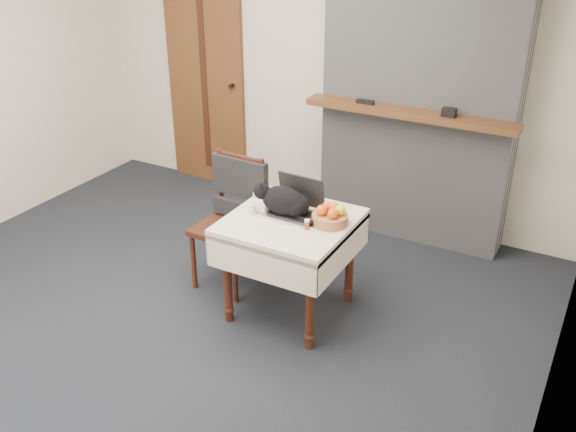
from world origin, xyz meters
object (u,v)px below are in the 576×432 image
at_px(pill_bottle, 307,224).
at_px(chair, 235,203).
at_px(fruit_basket, 330,216).
at_px(laptop, 295,205).
at_px(cream_jar, 252,209).
at_px(cat, 285,202).
at_px(door, 206,80).
at_px(side_table, 290,235).

relative_size(pill_bottle, chair, 0.07).
bearing_deg(pill_bottle, fruit_basket, 56.54).
height_order(laptop, cream_jar, laptop).
bearing_deg(pill_bottle, cat, 153.05).
distance_m(laptop, fruit_basket, 0.26).
xyz_separation_m(door, fruit_basket, (2.03, -1.55, -0.25)).
xyz_separation_m(side_table, fruit_basket, (0.25, 0.07, 0.17)).
bearing_deg(cat, laptop, 39.20).
bearing_deg(cat, pill_bottle, -34.28).
height_order(laptop, chair, chair).
xyz_separation_m(cat, cream_jar, (-0.19, -0.08, -0.06)).
bearing_deg(cream_jar, cat, 23.37).
bearing_deg(chair, cat, -14.81).
height_order(side_table, cat, cat).
distance_m(cream_jar, pill_bottle, 0.41).
bearing_deg(pill_bottle, chair, 159.75).
distance_m(door, laptop, 2.35).
relative_size(pill_bottle, fruit_basket, 0.29).
relative_size(cream_jar, fruit_basket, 0.28).
bearing_deg(laptop, pill_bottle, -42.08).
bearing_deg(cream_jar, fruit_basket, 12.53).
bearing_deg(side_table, door, 137.81).
height_order(door, laptop, door).
relative_size(laptop, chair, 0.35).
bearing_deg(side_table, cat, 148.50).
xyz_separation_m(cream_jar, chair, (-0.29, 0.23, -0.13)).
bearing_deg(fruit_basket, door, 142.67).
bearing_deg(fruit_basket, chair, 171.39).
xyz_separation_m(cream_jar, pill_bottle, (0.41, -0.03, 0.00)).
xyz_separation_m(side_table, chair, (-0.55, 0.19, 0.02)).
height_order(cat, pill_bottle, cat).
bearing_deg(side_table, fruit_basket, 14.61).
relative_size(laptop, pill_bottle, 5.02).
distance_m(door, pill_bottle, 2.58).
relative_size(door, fruit_basket, 8.72).
height_order(laptop, fruit_basket, laptop).
relative_size(cream_jar, pill_bottle, 0.98).
bearing_deg(chair, pill_bottle, -18.02).
xyz_separation_m(side_table, cat, (-0.06, 0.04, 0.21)).
distance_m(side_table, chair, 0.58).
bearing_deg(laptop, cream_jar, -148.84).
distance_m(cat, chair, 0.54).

